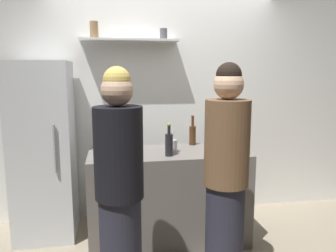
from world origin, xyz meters
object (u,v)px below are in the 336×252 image
wine_bottle_amber_glass (193,134)px  baking_pan (120,149)px  refrigerator (44,151)px  wine_bottle_dark_glass (169,144)px  water_bottle_plastic (233,138)px  person_brown_jacket (226,178)px  utensil_holder (172,146)px  person_blonde (120,191)px  wine_bottle_green_glass (210,143)px

wine_bottle_amber_glass → baking_pan: bearing=-167.7°
refrigerator → baking_pan: (0.75, -0.24, 0.05)m
wine_bottle_dark_glass → water_bottle_plastic: 0.74m
refrigerator → person_brown_jacket: bearing=-35.5°
baking_pan → wine_bottle_amber_glass: wine_bottle_amber_glass is taller
person_brown_jacket → utensil_holder: bearing=-30.7°
wine_bottle_dark_glass → wine_bottle_amber_glass: size_ratio=0.96×
refrigerator → person_brown_jacket: 1.88m
person_brown_jacket → person_blonde: size_ratio=1.02×
wine_bottle_dark_glass → water_bottle_plastic: size_ratio=1.34×
utensil_holder → wine_bottle_dark_glass: size_ratio=0.74×
wine_bottle_dark_glass → person_blonde: person_blonde is taller
wine_bottle_dark_glass → person_blonde: size_ratio=0.18×
water_bottle_plastic → person_blonde: size_ratio=0.13×
wine_bottle_amber_glass → person_brown_jacket: 1.02m
refrigerator → person_blonde: refrigerator is taller
refrigerator → person_blonde: (0.72, -1.17, -0.04)m
baking_pan → utensil_holder: bearing=-13.4°
baking_pan → wine_bottle_dark_glass: 0.52m
utensil_holder → baking_pan: bearing=166.6°
baking_pan → wine_bottle_dark_glass: wine_bottle_dark_glass is taller
baking_pan → water_bottle_plastic: (1.14, -0.02, 0.07)m
refrigerator → water_bottle_plastic: bearing=-7.8°
water_bottle_plastic → wine_bottle_dark_glass: bearing=-161.3°
utensil_holder → person_blonde: bearing=-122.8°
baking_pan → wine_bottle_dark_glass: size_ratio=1.14×
baking_pan → wine_bottle_amber_glass: 0.79m
baking_pan → water_bottle_plastic: bearing=-0.8°
refrigerator → wine_bottle_amber_glass: (1.51, -0.08, 0.14)m
wine_bottle_dark_glass → utensil_holder: bearing=68.6°
utensil_holder → wine_bottle_green_glass: 0.38m
refrigerator → wine_bottle_green_glass: (1.55, -0.58, 0.15)m
refrigerator → baking_pan: size_ratio=5.21×
refrigerator → wine_bottle_dark_glass: refrigerator is taller
refrigerator → water_bottle_plastic: size_ratio=7.94×
wine_bottle_green_glass → water_bottle_plastic: size_ratio=1.41×
utensil_holder → person_blonde: person_blonde is taller
wine_bottle_green_glass → wine_bottle_dark_glass: bearing=166.4°
wine_bottle_dark_glass → wine_bottle_green_glass: (0.36, -0.09, 0.01)m
baking_pan → wine_bottle_green_glass: (0.80, -0.34, 0.10)m
water_bottle_plastic → wine_bottle_green_glass: bearing=-136.3°
refrigerator → person_brown_jacket: refrigerator is taller
utensil_holder → water_bottle_plastic: 0.65m
baking_pan → wine_bottle_dark_glass: bearing=-29.8°
refrigerator → wine_bottle_green_glass: size_ratio=5.64×
refrigerator → wine_bottle_green_glass: refrigerator is taller
baking_pan → person_blonde: person_blonde is taller
wine_bottle_green_glass → baking_pan: bearing=157.0°
wine_bottle_amber_glass → person_brown_jacket: (0.01, -1.01, -0.15)m
wine_bottle_green_glass → person_blonde: person_blonde is taller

